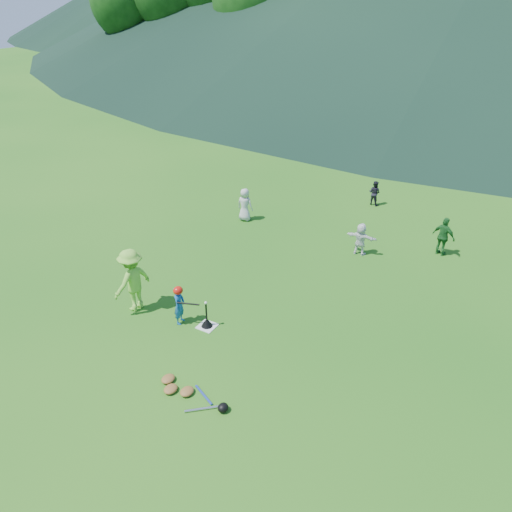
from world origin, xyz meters
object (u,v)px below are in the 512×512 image
at_px(batting_tee, 207,322).
at_px(equipment_pile, 187,392).
at_px(fielder_d, 361,239).
at_px(fielder_a, 245,205).
at_px(fielder_c, 443,237).
at_px(batter_child, 179,305).
at_px(adult_coach, 132,280).
at_px(home_plate, 207,326).
at_px(fielder_b, 374,193).

height_order(batting_tee, equipment_pile, batting_tee).
bearing_deg(fielder_d, equipment_pile, 81.98).
relative_size(fielder_a, fielder_c, 0.95).
xyz_separation_m(batter_child, adult_coach, (-1.45, -0.11, 0.36)).
distance_m(home_plate, adult_coach, 2.35).
height_order(adult_coach, fielder_d, adult_coach).
bearing_deg(home_plate, fielder_b, 84.03).
height_order(batter_child, fielder_d, fielder_d).
distance_m(fielder_a, fielder_c, 6.99).
relative_size(fielder_d, equipment_pile, 0.60).
distance_m(batter_child, fielder_d, 6.54).
distance_m(fielder_a, fielder_d, 4.64).
bearing_deg(adult_coach, batting_tee, 104.51).
bearing_deg(fielder_b, fielder_a, 56.44).
xyz_separation_m(fielder_c, equipment_pile, (-3.29, -9.26, -0.58)).
xyz_separation_m(adult_coach, fielder_a, (-0.45, 6.43, -0.28)).
relative_size(fielder_b, fielder_d, 0.91).
height_order(home_plate, fielder_b, fielder_b).
xyz_separation_m(home_plate, fielder_b, (1.05, 10.00, 0.49)).
bearing_deg(home_plate, fielder_d, 70.78).
bearing_deg(fielder_a, fielder_c, -174.66).
distance_m(adult_coach, fielder_a, 6.46).
xyz_separation_m(fielder_a, fielder_d, (4.62, -0.37, -0.07)).
bearing_deg(equipment_pile, fielder_d, 82.94).
height_order(batter_child, fielder_a, fielder_a).
relative_size(batting_tee, equipment_pile, 0.38).
relative_size(batter_child, adult_coach, 0.59).
bearing_deg(home_plate, adult_coach, -172.13).
bearing_deg(adult_coach, fielder_b, 169.34).
relative_size(adult_coach, fielder_d, 1.65).
xyz_separation_m(fielder_a, fielder_c, (6.92, 0.93, 0.03)).
height_order(home_plate, equipment_pile, equipment_pile).
height_order(adult_coach, fielder_c, adult_coach).
distance_m(adult_coach, fielder_b, 10.79).
bearing_deg(fielder_b, batting_tee, 93.92).
bearing_deg(batting_tee, fielder_b, 84.03).
relative_size(fielder_b, fielder_c, 0.76).
distance_m(home_plate, fielder_c, 8.30).
distance_m(fielder_c, equipment_pile, 9.85).
bearing_deg(equipment_pile, home_plate, 114.93).
bearing_deg(fielder_c, adult_coach, 67.08).
relative_size(fielder_a, equipment_pile, 0.69).
bearing_deg(batting_tee, fielder_c, 58.59).
bearing_deg(adult_coach, fielder_d, 152.11).
bearing_deg(fielder_a, equipment_pile, 111.27).
relative_size(fielder_b, batting_tee, 1.46).
height_order(batter_child, batting_tee, batter_child).
bearing_deg(fielder_c, equipment_pile, 88.85).
relative_size(fielder_d, batting_tee, 1.60).
xyz_separation_m(fielder_d, batting_tee, (-2.01, -5.76, -0.41)).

